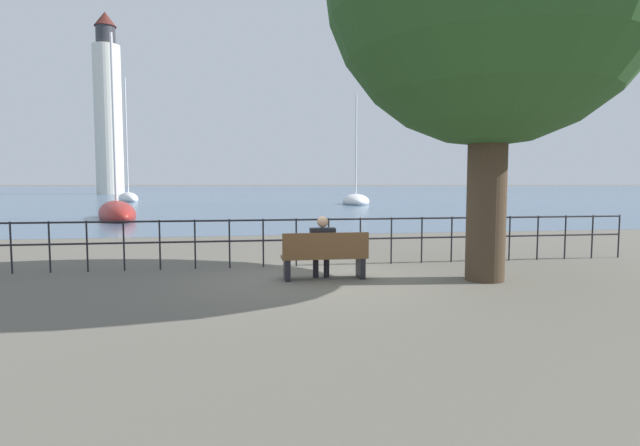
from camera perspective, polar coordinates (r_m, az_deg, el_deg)
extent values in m
plane|color=#605B51|center=(9.54, 0.48, -6.40)|extent=(1000.00, 1000.00, 0.00)
cube|color=#47607A|center=(167.36, -8.60, 3.90)|extent=(600.00, 300.00, 0.01)
cylinder|color=#423323|center=(9.74, 18.51, 3.64)|extent=(0.71, 0.71, 3.39)
cube|color=brown|center=(9.46, 0.48, -3.87)|extent=(1.62, 0.45, 0.05)
cube|color=brown|center=(9.23, 0.69, -2.52)|extent=(1.62, 0.04, 0.45)
cube|color=black|center=(9.41, -3.80, -5.32)|extent=(0.10, 0.41, 0.40)
cube|color=black|center=(9.64, 4.66, -5.08)|extent=(0.10, 0.41, 0.40)
cylinder|color=black|center=(9.63, -0.49, -4.93)|extent=(0.11, 0.11, 0.45)
cylinder|color=black|center=(9.66, 0.75, -4.90)|extent=(0.11, 0.11, 0.45)
cube|color=black|center=(9.51, 0.21, -3.37)|extent=(0.40, 0.26, 0.14)
cube|color=black|center=(9.40, 0.30, -2.16)|extent=(0.47, 0.24, 0.52)
sphere|color=tan|center=(9.37, 0.30, 0.14)|extent=(0.21, 0.21, 0.21)
cylinder|color=black|center=(11.76, -31.83, -2.41)|extent=(0.04, 0.04, 1.05)
cylinder|color=black|center=(11.50, -28.52, -2.42)|extent=(0.04, 0.04, 1.05)
cylinder|color=black|center=(11.28, -25.08, -2.42)|extent=(0.04, 0.04, 1.05)
cylinder|color=black|center=(11.11, -21.51, -2.42)|extent=(0.04, 0.04, 1.05)
cylinder|color=black|center=(10.97, -17.83, -2.40)|extent=(0.04, 0.04, 1.05)
cylinder|color=black|center=(10.89, -14.09, -2.37)|extent=(0.04, 0.04, 1.05)
cylinder|color=black|center=(10.85, -10.30, -2.33)|extent=(0.04, 0.04, 1.05)
cylinder|color=black|center=(10.86, -6.50, -2.28)|extent=(0.04, 0.04, 1.05)
cylinder|color=black|center=(10.91, -2.73, -2.22)|extent=(0.04, 0.04, 1.05)
cylinder|color=black|center=(11.01, 0.99, -2.15)|extent=(0.04, 0.04, 1.05)
cylinder|color=black|center=(11.16, 4.63, -2.08)|extent=(0.04, 0.04, 1.05)
cylinder|color=black|center=(11.35, 8.16, -2.00)|extent=(0.04, 0.04, 1.05)
cylinder|color=black|center=(11.59, 11.55, -1.91)|extent=(0.04, 0.04, 1.05)
cylinder|color=black|center=(11.86, 14.81, -1.82)|extent=(0.04, 0.04, 1.05)
cylinder|color=black|center=(12.17, 17.90, -1.73)|extent=(0.04, 0.04, 1.05)
cylinder|color=black|center=(12.51, 20.84, -1.65)|extent=(0.04, 0.04, 1.05)
cylinder|color=black|center=(12.88, 23.61, -1.56)|extent=(0.04, 0.04, 1.05)
cylinder|color=black|center=(13.28, 26.22, -1.47)|extent=(0.04, 0.04, 1.05)
cylinder|color=black|center=(13.71, 28.67, -1.39)|extent=(0.04, 0.04, 1.05)
cylinder|color=black|center=(14.16, 30.97, -1.31)|extent=(0.04, 0.04, 1.05)
cylinder|color=black|center=(10.91, -0.86, 0.39)|extent=(15.09, 0.04, 0.04)
cylinder|color=black|center=(10.95, -0.86, -1.91)|extent=(15.09, 0.04, 0.04)
ellipsoid|color=white|center=(43.14, 4.10, 2.49)|extent=(2.94, 5.33, 1.29)
cylinder|color=silver|center=(43.23, 4.14, 8.81)|extent=(0.14, 0.14, 8.75)
ellipsoid|color=white|center=(53.44, -21.06, 2.60)|extent=(3.55, 5.96, 1.32)
cylinder|color=silver|center=(53.62, -21.25, 9.20)|extent=(0.14, 0.14, 11.54)
ellipsoid|color=maroon|center=(27.23, -22.21, 0.97)|extent=(3.67, 6.81, 1.34)
cylinder|color=silver|center=(27.37, -22.51, 10.79)|extent=(0.14, 0.14, 8.54)
cylinder|color=silver|center=(92.15, -23.03, 10.73)|extent=(4.40, 4.40, 24.58)
cylinder|color=#2D2D33|center=(94.71, -23.31, 19.04)|extent=(3.08, 3.08, 3.00)
cone|color=#4C1E19|center=(95.44, -23.36, 20.61)|extent=(3.52, 3.52, 2.40)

